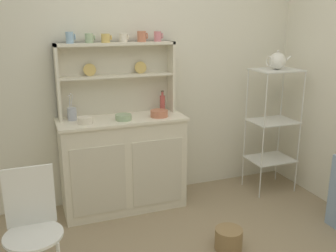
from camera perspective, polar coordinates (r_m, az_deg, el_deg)
The scene contains 18 objects.
wall_back at distance 3.68m, azimuth -3.98°, elevation 8.25°, with size 3.84×0.05×2.50m, color silver.
hutch_cabinet at distance 3.57m, azimuth -6.70°, elevation -5.39°, with size 1.13×0.45×0.87m.
hutch_shelf_unit at distance 3.52m, azimuth -7.78°, elevation 7.88°, with size 1.06×0.18×0.65m.
bakers_rack at distance 3.97m, azimuth 15.35°, elevation 1.32°, with size 0.44×0.35×1.25m.
wire_chair at distance 2.59m, azimuth -19.56°, elevation -13.21°, with size 0.36×0.36×0.85m.
floor_basket at distance 3.13m, azimuth 8.99°, elevation -16.24°, with size 0.21×0.21×0.17m, color #93754C.
cup_sky_0 at distance 3.39m, azimuth -14.37°, elevation 12.61°, with size 0.08×0.07×0.09m.
cup_sage_1 at distance 3.41m, azimuth -11.61°, elevation 12.67°, with size 0.08×0.07×0.08m.
cup_gold_2 at distance 3.44m, azimuth -9.23°, elevation 12.77°, with size 0.09×0.08×0.08m.
cup_cream_3 at distance 3.47m, azimuth -6.62°, elevation 12.90°, with size 0.08×0.07×0.08m.
cup_terracotta_4 at distance 3.52m, azimuth -3.91°, elevation 13.15°, with size 0.09×0.08×0.09m.
cup_rose_5 at distance 3.56m, azimuth -1.52°, elevation 13.18°, with size 0.08×0.07×0.09m.
bowl_mixing_large at distance 3.30m, azimuth -12.21°, elevation 0.84°, with size 0.13×0.13×0.06m, color silver.
bowl_floral_medium at distance 3.37m, azimuth -6.64°, elevation 1.31°, with size 0.14×0.14×0.05m, color #9EB78E.
bowl_cream_small at distance 3.46m, azimuth -1.31°, elevation 1.87°, with size 0.16×0.16×0.06m, color #C67556.
jam_bottle at distance 3.62m, azimuth -0.83°, elevation 3.41°, with size 0.05×0.05×0.20m.
utensil_jar at distance 3.43m, azimuth -14.08°, elevation 1.79°, with size 0.08×0.08×0.23m.
porcelain_teapot at distance 3.87m, azimuth 15.93°, elevation 9.29°, with size 0.25×0.16×0.18m.
Camera 1 is at (-1.04, -1.87, 1.74)m, focal length 41.01 mm.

